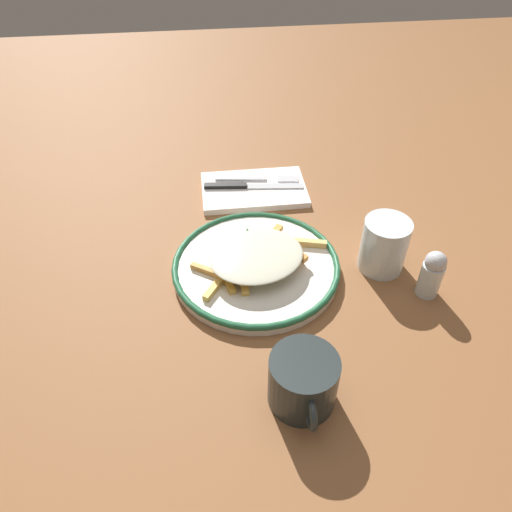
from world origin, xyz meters
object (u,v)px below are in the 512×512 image
at_px(fries_heap, 255,257).
at_px(coffee_mug, 303,381).
at_px(water_glass, 384,245).
at_px(salt_shaker, 432,274).
at_px(napkin, 254,190).
at_px(fork, 258,179).
at_px(knife, 245,186).
at_px(plate, 256,266).

distance_m(fries_heap, coffee_mug, 0.26).
height_order(water_glass, coffee_mug, water_glass).
height_order(water_glass, salt_shaker, water_glass).
xyz_separation_m(fries_heap, water_glass, (0.01, 0.22, 0.01)).
height_order(napkin, water_glass, water_glass).
height_order(fork, water_glass, water_glass).
xyz_separation_m(knife, coffee_mug, (0.50, 0.03, 0.02)).
relative_size(fries_heap, coffee_mug, 2.06).
bearing_deg(plate, coffee_mug, 7.09).
bearing_deg(coffee_mug, salt_shaker, 124.99).
relative_size(water_glass, coffee_mug, 0.81).
height_order(napkin, salt_shaker, salt_shaker).
xyz_separation_m(fries_heap, knife, (-0.25, 0.01, -0.02)).
distance_m(fries_heap, fork, 0.28).
bearing_deg(coffee_mug, fork, 179.50).
height_order(fries_heap, fork, fries_heap).
bearing_deg(fries_heap, fork, 171.86).
xyz_separation_m(fries_heap, coffee_mug, (0.25, 0.03, 0.00)).
height_order(plate, fries_heap, fries_heap).
bearing_deg(plate, napkin, 174.15).
relative_size(fries_heap, fork, 1.40).
height_order(plate, knife, plate).
xyz_separation_m(napkin, knife, (-0.00, -0.02, 0.01)).
height_order(napkin, fork, fork).
bearing_deg(knife, fork, 128.33).
distance_m(fries_heap, napkin, 0.25).
bearing_deg(napkin, water_glass, 37.88).
distance_m(napkin, fork, 0.03).
distance_m(knife, coffee_mug, 0.50).
distance_m(plate, water_glass, 0.22).
height_order(fries_heap, coffee_mug, coffee_mug).
bearing_deg(water_glass, coffee_mug, -37.49).
bearing_deg(salt_shaker, napkin, -142.11).
xyz_separation_m(water_glass, coffee_mug, (0.25, -0.19, -0.01)).
distance_m(napkin, salt_shaker, 0.42).
height_order(coffee_mug, salt_shaker, salt_shaker).
bearing_deg(fork, plate, -7.83).
bearing_deg(fries_heap, salt_shaker, 73.79).
bearing_deg(plate, fries_heap, -26.00).
bearing_deg(water_glass, salt_shaker, 37.94).
xyz_separation_m(plate, napkin, (-0.24, 0.02, -0.01)).
xyz_separation_m(water_glass, salt_shaker, (0.07, 0.06, -0.00)).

